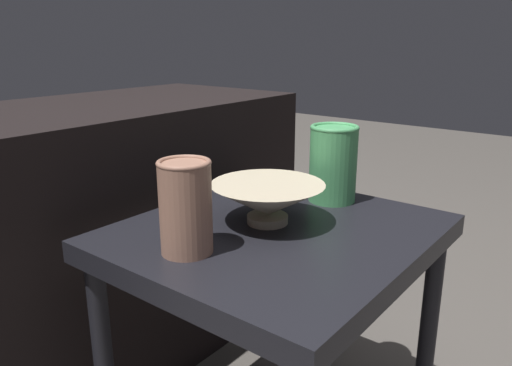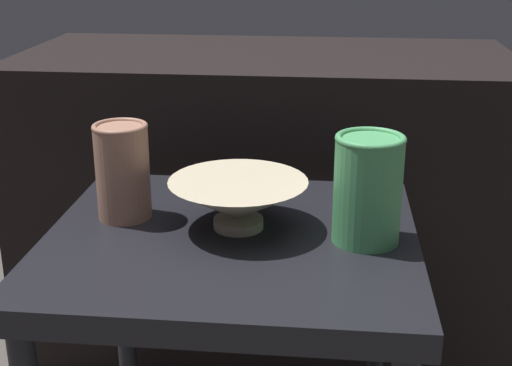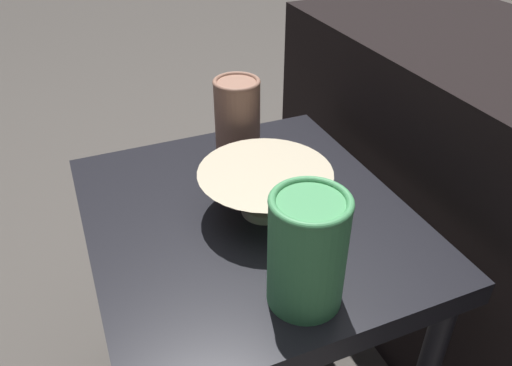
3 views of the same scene
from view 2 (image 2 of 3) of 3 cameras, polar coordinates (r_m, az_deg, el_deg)
table at (r=1.11m, az=-1.97°, el=-7.10°), size 0.56×0.51×0.50m
couch_backdrop at (r=1.66m, az=0.74°, el=-1.16°), size 1.07×0.50×0.67m
bowl at (r=1.09m, az=-1.43°, el=-1.41°), size 0.21×0.21×0.08m
vase_textured_left at (r=1.14m, az=-10.62°, el=1.02°), size 0.09×0.09×0.15m
vase_colorful_right at (r=1.05m, az=8.93°, el=-0.28°), size 0.10×0.10×0.16m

